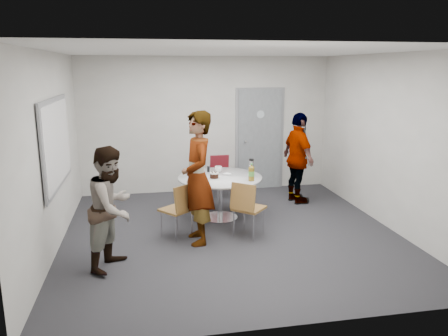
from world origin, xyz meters
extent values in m
plane|color=#242428|center=(0.00, 0.00, 0.00)|extent=(5.00, 5.00, 0.00)
plane|color=silver|center=(0.00, 0.00, 2.70)|extent=(5.00, 5.00, 0.00)
plane|color=#B1AEA8|center=(0.00, 2.50, 1.35)|extent=(5.00, 0.00, 5.00)
plane|color=#B1AEA8|center=(-2.50, 0.00, 1.35)|extent=(0.00, 5.00, 5.00)
plane|color=#B1AEA8|center=(2.50, 0.00, 1.35)|extent=(0.00, 5.00, 5.00)
plane|color=#B1AEA8|center=(0.00, -2.50, 1.35)|extent=(5.00, 0.00, 5.00)
cube|color=slate|center=(1.10, 2.47, 1.02)|extent=(0.90, 0.05, 2.05)
cube|color=gray|center=(1.10, 2.50, 1.02)|extent=(1.02, 0.04, 2.12)
cylinder|color=#B2BFC6|center=(1.10, 2.44, 1.55)|extent=(0.16, 0.01, 0.16)
cylinder|color=silver|center=(0.78, 2.41, 1.02)|extent=(0.04, 0.14, 0.04)
cube|color=gray|center=(-2.46, 0.20, 1.45)|extent=(0.03, 1.90, 1.25)
cube|color=white|center=(-2.44, 0.20, 1.45)|extent=(0.01, 1.78, 1.13)
cylinder|color=silver|center=(-0.05, 0.73, 0.71)|extent=(1.39, 1.39, 0.03)
cylinder|color=silver|center=(-0.05, 0.73, 0.36)|extent=(0.09, 0.09, 0.67)
cylinder|color=silver|center=(-0.05, 0.73, 0.01)|extent=(0.59, 0.59, 0.02)
cylinder|color=silver|center=(-0.16, 0.63, 0.73)|extent=(0.18, 0.18, 0.01)
cylinder|color=black|center=(-0.16, 0.63, 0.77)|extent=(0.14, 0.14, 0.07)
cylinder|color=white|center=(-0.16, 0.63, 0.81)|extent=(0.14, 0.14, 0.02)
cylinder|color=olive|center=(0.40, 0.38, 0.83)|extent=(0.09, 0.09, 0.22)
cylinder|color=#51993D|center=(0.40, 0.38, 0.84)|extent=(0.10, 0.10, 0.08)
cone|color=olive|center=(0.40, 0.38, 0.96)|extent=(0.09, 0.09, 0.05)
cylinder|color=#459946|center=(0.40, 0.38, 1.00)|extent=(0.04, 0.04, 0.02)
imported|color=white|center=(-0.02, 1.05, 0.77)|extent=(0.17, 0.17, 0.10)
cylinder|color=black|center=(-0.18, 1.09, 0.78)|extent=(0.05, 0.05, 0.11)
cylinder|color=silver|center=(0.53, 0.92, 0.83)|extent=(0.08, 0.08, 0.21)
cylinder|color=black|center=(0.53, 0.92, 0.95)|extent=(0.08, 0.08, 0.03)
cube|color=#E87476|center=(-0.35, 1.04, 0.73)|extent=(0.14, 0.09, 0.02)
ellipsoid|color=white|center=(0.10, 0.84, 0.74)|extent=(0.17, 0.17, 0.03)
cube|color=brown|center=(-0.83, 0.05, 0.42)|extent=(0.55, 0.55, 0.03)
cube|color=brown|center=(-0.71, -0.10, 0.64)|extent=(0.35, 0.30, 0.38)
cylinder|color=silver|center=(-0.81, 0.27, 0.21)|extent=(0.02, 0.02, 0.42)
cylinder|color=silver|center=(-1.06, 0.07, 0.21)|extent=(0.02, 0.02, 0.42)
cylinder|color=silver|center=(-0.61, 0.02, 0.21)|extent=(0.02, 0.02, 0.42)
cylinder|color=silver|center=(-0.86, -0.18, 0.21)|extent=(0.02, 0.02, 0.42)
cube|color=brown|center=(0.24, -0.12, 0.44)|extent=(0.58, 0.58, 0.03)
cube|color=brown|center=(0.11, -0.27, 0.66)|extent=(0.35, 0.32, 0.39)
cylinder|color=silver|center=(0.47, -0.11, 0.22)|extent=(0.02, 0.02, 0.44)
cylinder|color=silver|center=(0.22, 0.11, 0.22)|extent=(0.02, 0.02, 0.44)
cylinder|color=silver|center=(0.25, -0.36, 0.22)|extent=(0.02, 0.02, 0.44)
cylinder|color=silver|center=(0.01, -0.14, 0.22)|extent=(0.02, 0.02, 0.44)
cube|color=maroon|center=(0.19, 1.89, 0.42)|extent=(0.39, 0.39, 0.03)
cube|color=maroon|center=(0.18, 2.07, 0.63)|extent=(0.37, 0.09, 0.37)
cylinder|color=silver|center=(0.03, 1.73, 0.21)|extent=(0.02, 0.02, 0.42)
cylinder|color=silver|center=(0.35, 1.73, 0.21)|extent=(0.02, 0.02, 0.42)
cylinder|color=silver|center=(0.03, 2.05, 0.21)|extent=(0.02, 0.02, 0.42)
cylinder|color=silver|center=(0.34, 2.05, 0.21)|extent=(0.02, 0.02, 0.42)
imported|color=#A5C6EA|center=(-0.53, -0.20, 0.95)|extent=(0.51, 0.73, 1.90)
imported|color=white|center=(-1.69, -0.80, 0.78)|extent=(0.87, 0.94, 1.56)
imported|color=black|center=(1.53, 1.35, 0.84)|extent=(0.56, 1.04, 1.69)
camera|label=1|loc=(-1.28, -6.14, 2.48)|focal=35.00mm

